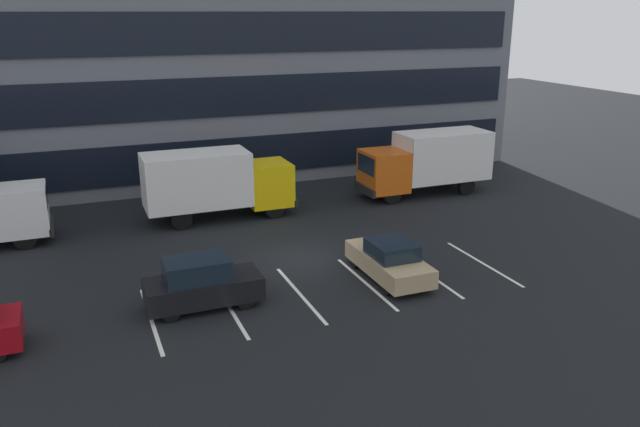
{
  "coord_description": "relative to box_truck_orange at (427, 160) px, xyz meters",
  "views": [
    {
      "loc": [
        -9.04,
        -24.37,
        10.39
      ],
      "look_at": [
        1.49,
        1.67,
        1.4
      ],
      "focal_mm": 35.69,
      "sensor_mm": 36.0,
      "label": 1
    }
  ],
  "objects": [
    {
      "name": "box_truck_orange",
      "position": [
        0.0,
        0.0,
        0.0
      ],
      "size": [
        7.85,
        2.6,
        3.64
      ],
      "color": "#D85914",
      "rests_on": "ground_plane"
    },
    {
      "name": "lot_markings",
      "position": [
        -10.42,
        -10.4,
        -2.04
      ],
      "size": [
        14.14,
        5.4,
        0.01
      ],
      "color": "silver",
      "rests_on": "ground_plane"
    },
    {
      "name": "office_building",
      "position": [
        -10.42,
        10.98,
        8.75
      ],
      "size": [
        39.94,
        11.23,
        21.6
      ],
      "color": "slate",
      "rests_on": "ground_plane"
    },
    {
      "name": "sedan_tan",
      "position": [
        -7.9,
        -10.25,
        -1.29
      ],
      "size": [
        1.88,
        4.5,
        1.61
      ],
      "color": "tan",
      "rests_on": "ground_plane"
    },
    {
      "name": "suv_black",
      "position": [
        -15.5,
        -10.05,
        -1.13
      ],
      "size": [
        4.19,
        1.78,
        1.9
      ],
      "color": "black",
      "rests_on": "ground_plane"
    },
    {
      "name": "ground_plane",
      "position": [
        -10.42,
        -6.97,
        -2.05
      ],
      "size": [
        120.0,
        120.0,
        0.0
      ],
      "primitive_type": "plane",
      "color": "black"
    },
    {
      "name": "box_truck_yellow",
      "position": [
        -12.59,
        0.01,
        -0.04
      ],
      "size": [
        7.7,
        2.55,
        3.57
      ],
      "color": "yellow",
      "rests_on": "ground_plane"
    }
  ]
}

